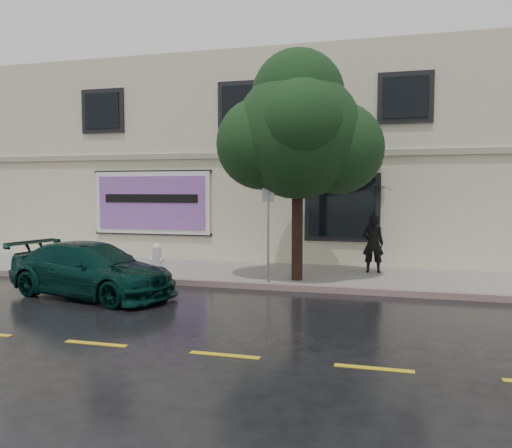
% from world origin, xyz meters
% --- Properties ---
extents(ground, '(90.00, 90.00, 0.00)m').
position_xyz_m(ground, '(0.00, 0.00, 0.00)').
color(ground, black).
rests_on(ground, ground).
extents(sidewalk, '(20.00, 3.50, 0.15)m').
position_xyz_m(sidewalk, '(0.00, 3.25, 0.07)').
color(sidewalk, '#97958E').
rests_on(sidewalk, ground).
extents(curb, '(20.00, 0.18, 0.16)m').
position_xyz_m(curb, '(0.00, 1.50, 0.07)').
color(curb, slate).
rests_on(curb, ground).
extents(road_marking, '(19.00, 0.12, 0.01)m').
position_xyz_m(road_marking, '(0.00, -3.50, 0.01)').
color(road_marking, gold).
rests_on(road_marking, ground).
extents(building, '(20.00, 8.12, 7.00)m').
position_xyz_m(building, '(0.00, 9.00, 3.50)').
color(building, beige).
rests_on(building, ground).
extents(billboard, '(4.30, 0.16, 2.20)m').
position_xyz_m(billboard, '(-3.20, 4.92, 2.05)').
color(billboard, white).
rests_on(billboard, ground).
extents(car, '(4.64, 2.85, 1.26)m').
position_xyz_m(car, '(-2.16, -0.29, 0.63)').
color(car, '#072B25').
rests_on(car, ground).
extents(pedestrian, '(0.63, 0.45, 1.64)m').
position_xyz_m(pedestrian, '(4.17, 3.88, 0.97)').
color(pedestrian, black).
rests_on(pedestrian, sidewalk).
extents(umbrella, '(1.39, 1.39, 0.82)m').
position_xyz_m(umbrella, '(4.17, 3.88, 2.20)').
color(umbrella, black).
rests_on(umbrella, pedestrian).
extents(street_tree, '(3.28, 3.28, 5.38)m').
position_xyz_m(street_tree, '(2.29, 2.20, 3.88)').
color(street_tree, black).
rests_on(street_tree, sidewalk).
extents(fire_hydrant, '(0.36, 0.34, 0.88)m').
position_xyz_m(fire_hydrant, '(-1.50, 1.80, 0.58)').
color(fire_hydrant, white).
rests_on(fire_hydrant, sidewalk).
extents(sign_pole, '(0.30, 0.08, 2.48)m').
position_xyz_m(sign_pole, '(1.64, 1.70, 1.64)').
color(sign_pole, gray).
rests_on(sign_pole, sidewalk).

